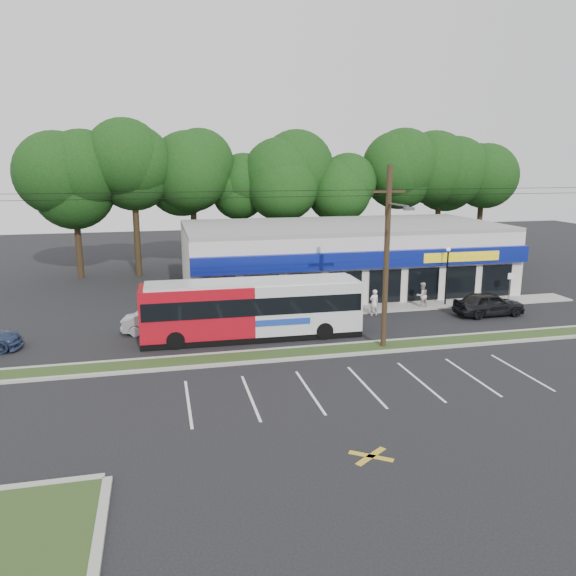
# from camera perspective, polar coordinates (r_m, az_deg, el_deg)

# --- Properties ---
(ground) EXTENTS (120.00, 120.00, 0.00)m
(ground) POSITION_cam_1_polar(r_m,az_deg,el_deg) (30.00, 5.02, -7.07)
(ground) COLOR black
(ground) RESTS_ON ground
(grass_strip) EXTENTS (40.00, 1.60, 0.12)m
(grass_strip) POSITION_cam_1_polar(r_m,az_deg,el_deg) (30.88, 4.45, -6.36)
(grass_strip) COLOR #2A3C18
(grass_strip) RESTS_ON ground
(curb_south) EXTENTS (40.00, 0.25, 0.14)m
(curb_south) POSITION_cam_1_polar(r_m,az_deg,el_deg) (30.11, 4.93, -6.85)
(curb_south) COLOR #9E9E93
(curb_south) RESTS_ON ground
(curb_north) EXTENTS (40.00, 0.25, 0.14)m
(curb_north) POSITION_cam_1_polar(r_m,az_deg,el_deg) (31.64, 3.98, -5.86)
(curb_north) COLOR #9E9E93
(curb_north) RESTS_ON ground
(sidewalk) EXTENTS (32.00, 2.20, 0.10)m
(sidewalk) POSITION_cam_1_polar(r_m,az_deg,el_deg) (39.71, 7.88, -2.13)
(sidewalk) COLOR #9E9E93
(sidewalk) RESTS_ON ground
(strip_mall) EXTENTS (25.00, 12.55, 5.30)m
(strip_mall) POSITION_cam_1_polar(r_m,az_deg,el_deg) (45.70, 5.49, 3.21)
(strip_mall) COLOR beige
(strip_mall) RESTS_ON ground
(utility_pole) EXTENTS (50.00, 2.77, 10.00)m
(utility_pole) POSITION_cam_1_polar(r_m,az_deg,el_deg) (30.48, 9.76, 3.62)
(utility_pole) COLOR black
(utility_pole) RESTS_ON ground
(lamp_post) EXTENTS (0.30, 0.30, 4.25)m
(lamp_post) POSITION_cam_1_polar(r_m,az_deg,el_deg) (41.47, 15.86, 1.84)
(lamp_post) COLOR black
(lamp_post) RESTS_ON ground
(sign_post) EXTENTS (0.45, 0.10, 2.23)m
(sign_post) POSITION_cam_1_polar(r_m,az_deg,el_deg) (44.10, 21.62, 0.58)
(sign_post) COLOR #59595E
(sign_post) RESTS_ON ground
(tree_line) EXTENTS (46.76, 6.76, 11.83)m
(tree_line) POSITION_cam_1_polar(r_m,az_deg,el_deg) (54.39, 0.66, 10.88)
(tree_line) COLOR black
(tree_line) RESTS_ON ground
(metrobus) EXTENTS (12.82, 2.92, 3.43)m
(metrobus) POSITION_cam_1_polar(r_m,az_deg,el_deg) (32.79, -3.68, -2.00)
(metrobus) COLOR #A60C18
(metrobus) RESTS_ON ground
(car_dark) EXTENTS (4.80, 2.01, 1.62)m
(car_dark) POSITION_cam_1_polar(r_m,az_deg,el_deg) (40.06, 19.73, -1.51)
(car_dark) COLOR black
(car_dark) RESTS_ON ground
(car_silver) EXTENTS (4.52, 2.25, 1.42)m
(car_silver) POSITION_cam_1_polar(r_m,az_deg,el_deg) (34.67, -12.94, -3.39)
(car_silver) COLOR #A0A1A8
(car_silver) RESTS_ON ground
(pedestrian_a) EXTENTS (0.71, 0.52, 1.79)m
(pedestrian_a) POSITION_cam_1_polar(r_m,az_deg,el_deg) (38.12, 8.74, -1.47)
(pedestrian_a) COLOR white
(pedestrian_a) RESTS_ON ground
(pedestrian_b) EXTENTS (1.03, 0.87, 1.87)m
(pedestrian_b) POSITION_cam_1_polar(r_m,az_deg,el_deg) (40.64, 13.45, -0.74)
(pedestrian_b) COLOR beige
(pedestrian_b) RESTS_ON ground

